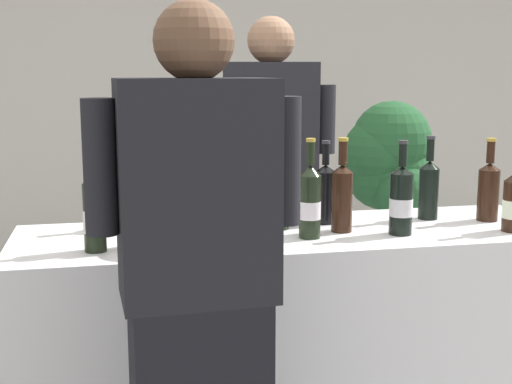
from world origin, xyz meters
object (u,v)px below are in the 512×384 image
object	(u,v)px
wine_bottle_4	(279,192)
wine_glass	(266,210)
person_server	(270,218)
potted_shrub	(387,171)
ice_bucket	(199,212)
wine_bottle_3	(94,211)
wine_bottle_1	(132,214)
wine_bottle_8	(310,201)
wine_bottle_7	(488,189)
wine_bottle_6	(285,193)
wine_bottle_2	(401,200)
wine_bottle_9	(429,187)
wine_bottle_10	(141,191)
person_guest	(198,336)
wine_bottle_11	(325,192)
wine_bottle_0	(342,195)

from	to	relation	value
wine_bottle_4	wine_glass	bearing A→B (deg)	-114.08
person_server	potted_shrub	bearing A→B (deg)	42.71
potted_shrub	ice_bucket	bearing A→B (deg)	-130.18
wine_bottle_3	person_server	xyz separation A→B (m)	(0.75, 0.72, -0.21)
wine_bottle_1	wine_bottle_4	xyz separation A→B (m)	(0.54, 0.18, 0.02)
wine_bottle_8	wine_bottle_7	bearing A→B (deg)	9.48
wine_bottle_1	wine_bottle_6	size ratio (longest dim) A/B	0.99
wine_bottle_2	wine_bottle_9	distance (m)	0.31
wine_bottle_10	potted_shrub	bearing A→B (deg)	39.64
wine_bottle_1	wine_bottle_3	xyz separation A→B (m)	(-0.12, -0.00, 0.02)
wine_glass	wine_bottle_8	bearing A→B (deg)	19.93
wine_bottle_9	person_server	distance (m)	0.74
wine_bottle_1	wine_bottle_3	distance (m)	0.12
person_guest	wine_bottle_4	bearing A→B (deg)	61.49
ice_bucket	wine_glass	bearing A→B (deg)	-6.76
wine_bottle_8	wine_bottle_9	xyz separation A→B (m)	(0.54, 0.20, -0.00)
wine_bottle_4	wine_bottle_10	world-z (taller)	wine_bottle_10
wine_bottle_3	wine_bottle_4	distance (m)	0.68
wine_bottle_10	person_guest	distance (m)	0.89
wine_bottle_11	wine_bottle_7	bearing A→B (deg)	-7.56
potted_shrub	wine_bottle_9	bearing A→B (deg)	-105.97
wine_bottle_7	potted_shrub	bearing A→B (deg)	83.26
wine_bottle_2	wine_bottle_9	world-z (taller)	wine_bottle_2
wine_bottle_11	potted_shrub	bearing A→B (deg)	58.63
wine_bottle_1	wine_bottle_2	xyz separation A→B (m)	(0.94, 0.01, 0.01)
wine_bottle_8	person_guest	size ratio (longest dim) A/B	0.21
wine_bottle_4	wine_bottle_11	bearing A→B (deg)	15.27
wine_glass	person_server	world-z (taller)	person_server
wine_bottle_1	wine_bottle_6	distance (m)	0.67
wine_bottle_11	person_server	size ratio (longest dim) A/B	0.18
person_server	wine_bottle_9	bearing A→B (deg)	-42.84
wine_bottle_0	wine_bottle_3	xyz separation A→B (m)	(-0.87, -0.10, -0.00)
wine_bottle_10	wine_bottle_11	xyz separation A→B (m)	(0.69, -0.08, -0.01)
wine_bottle_1	wine_bottle_10	distance (m)	0.32
wine_bottle_0	wine_bottle_7	size ratio (longest dim) A/B	1.06
wine_bottle_11	person_guest	bearing A→B (deg)	-127.22
wine_glass	person_guest	xyz separation A→B (m)	(-0.29, -0.50, -0.22)
wine_bottle_1	wine_bottle_8	distance (m)	0.61
wine_bottle_2	potted_shrub	distance (m)	1.65
wine_bottle_1	wine_bottle_4	size ratio (longest dim) A/B	0.96
person_server	ice_bucket	bearing A→B (deg)	-119.72
wine_bottle_9	person_guest	world-z (taller)	person_guest
wine_bottle_0	person_guest	xyz separation A→B (m)	(-0.60, -0.63, -0.24)
wine_bottle_1	wine_bottle_11	world-z (taller)	wine_bottle_1
wine_bottle_8	wine_bottle_10	size ratio (longest dim) A/B	0.98
person_guest	wine_bottle_11	bearing A→B (deg)	52.78
wine_bottle_3	wine_bottle_9	bearing A→B (deg)	10.51
person_server	wine_bottle_11	bearing A→B (deg)	-77.99
wine_bottle_4	wine_bottle_9	world-z (taller)	wine_bottle_4
wine_bottle_2	person_server	size ratio (longest dim) A/B	0.19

